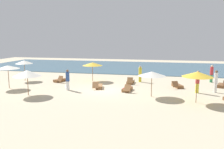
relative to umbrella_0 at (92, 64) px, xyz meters
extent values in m
plane|color=beige|center=(2.30, -4.15, -1.88)|extent=(60.00, 60.00, 0.00)
cube|color=#3D6075|center=(2.30, 12.85, -1.85)|extent=(48.00, 16.00, 0.06)
cylinder|color=brown|center=(0.00, 0.00, -0.88)|extent=(0.05, 0.05, 2.01)
cone|color=gold|center=(0.00, 0.00, 0.00)|extent=(2.17, 2.17, 0.35)
cylinder|color=brown|center=(6.61, -5.48, -0.88)|extent=(0.05, 0.05, 2.00)
cone|color=silver|center=(6.61, -5.48, -0.01)|extent=(2.19, 2.19, 0.35)
cylinder|color=olive|center=(-7.45, -1.30, -0.79)|extent=(0.05, 0.05, 2.18)
cone|color=silver|center=(-7.45, -1.30, 0.18)|extent=(1.87, 1.87, 0.35)
cylinder|color=brown|center=(9.90, -6.57, -0.75)|extent=(0.04, 0.04, 2.26)
cone|color=gold|center=(9.90, -6.57, 0.24)|extent=(2.21, 2.21, 0.38)
cylinder|color=brown|center=(-3.37, -7.17, -0.86)|extent=(0.06, 0.06, 2.04)
cone|color=silver|center=(-3.37, -7.17, -0.03)|extent=(2.27, 2.27, 0.48)
cylinder|color=brown|center=(-6.63, -5.17, -0.83)|extent=(0.05, 0.05, 2.11)
cone|color=silver|center=(-6.63, -5.17, 0.12)|extent=(2.10, 2.10, 0.30)
cube|color=brown|center=(-3.35, -1.05, -1.74)|extent=(1.17, 1.61, 0.28)
cube|color=brown|center=(-3.06, -1.69, -1.44)|extent=(0.68, 0.60, 0.59)
cube|color=olive|center=(4.42, -3.87, -1.74)|extent=(0.84, 1.58, 0.28)
cube|color=olive|center=(4.54, -4.56, -1.45)|extent=(0.64, 0.53, 0.56)
cube|color=#BF3338|center=(4.42, -3.87, -1.58)|extent=(0.68, 1.12, 0.03)
cube|color=olive|center=(1.64, -3.31, -1.74)|extent=(0.93, 1.60, 0.28)
cube|color=olive|center=(1.48, -3.99, -1.46)|extent=(0.66, 0.58, 0.55)
cube|color=brown|center=(8.91, -1.37, -1.74)|extent=(1.08, 1.62, 0.28)
cube|color=brown|center=(8.67, -2.03, -1.46)|extent=(0.70, 0.65, 0.53)
cube|color=olive|center=(4.24, -0.40, -1.74)|extent=(0.68, 1.53, 0.28)
cube|color=olive|center=(4.28, -1.10, -1.44)|extent=(0.59, 0.42, 0.59)
cube|color=white|center=(4.24, -0.40, -1.58)|extent=(0.57, 1.08, 0.03)
cube|color=brown|center=(13.09, -0.32, -1.74)|extent=(1.10, 1.62, 0.28)
cylinder|color=#338C59|center=(12.58, 1.96, -1.48)|extent=(0.37, 0.37, 0.81)
cylinder|color=#BF3338|center=(12.58, 1.96, -0.65)|extent=(0.43, 0.43, 0.84)
sphere|color=beige|center=(12.58, 1.96, -0.13)|extent=(0.23, 0.23, 0.23)
cylinder|color=white|center=(-0.91, -4.72, -1.47)|extent=(0.41, 0.41, 0.82)
cylinder|color=#2D4C8C|center=(-0.91, -4.72, -0.64)|extent=(0.48, 0.48, 0.85)
sphere|color=brown|center=(-0.91, -4.72, -0.11)|extent=(0.23, 0.23, 0.23)
cylinder|color=yellow|center=(10.41, -3.40, -1.46)|extent=(0.30, 0.30, 0.83)
cylinder|color=#BF3338|center=(10.41, -3.40, -0.61)|extent=(0.35, 0.35, 0.87)
sphere|color=#A37556|center=(10.41, -3.40, -0.07)|extent=(0.24, 0.24, 0.24)
cylinder|color=white|center=(11.97, -2.93, -1.46)|extent=(0.30, 0.30, 0.85)
cylinder|color=white|center=(11.97, -2.93, -0.59)|extent=(0.36, 0.36, 0.88)
sphere|color=brown|center=(11.97, -2.93, -0.04)|extent=(0.24, 0.24, 0.24)
cylinder|color=yellow|center=(5.14, 0.61, -1.50)|extent=(0.34, 0.34, 0.75)
cylinder|color=yellow|center=(5.14, 0.61, -0.73)|extent=(0.40, 0.40, 0.79)
sphere|color=tan|center=(5.14, 0.61, -0.25)|extent=(0.21, 0.21, 0.21)
ellipsoid|color=silver|center=(-1.58, -3.35, -1.84)|extent=(1.31, 2.33, 0.07)
camera|label=1|loc=(7.32, -23.76, 2.83)|focal=36.74mm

